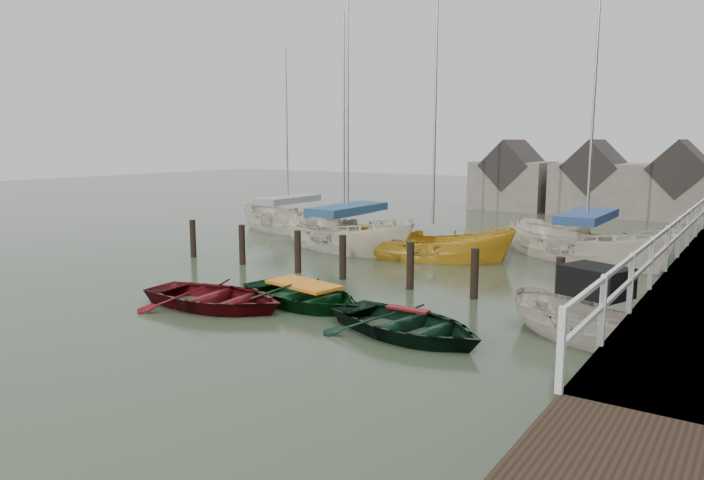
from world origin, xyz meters
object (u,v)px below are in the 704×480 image
Objects in this scene: sailboat_c at (432,258)px; sailboat_a at (344,242)px; rowboat_dkgreen at (407,336)px; motorboat at (591,337)px; sailboat_d at (585,258)px; sailboat_b at (348,248)px; rowboat_green at (304,305)px; rowboat_red at (216,308)px; sailboat_e at (288,229)px.

sailboat_a is at bearing 62.78° from sailboat_c.
motorboat is (3.50, 1.84, 0.11)m from rowboat_dkgreen.
sailboat_d reaches higher than rowboat_dkgreen.
sailboat_c is (4.69, -1.03, -0.05)m from sailboat_a.
rowboat_dkgreen is 12.89m from sailboat_a.
rowboat_green is at bearing -138.46° from sailboat_b.
rowboat_green is 7.93m from sailboat_c.
rowboat_dkgreen is 11.54m from sailboat_d.
sailboat_b is at bearing 7.49° from rowboat_red.
rowboat_red is at bearing 109.87° from rowboat_dkgreen.
rowboat_dkgreen is at bearing -88.25° from rowboat_red.
motorboat is 9.98m from sailboat_d.
rowboat_green is at bearing -178.09° from sailboat_d.
rowboat_red is 1.03× the size of rowboat_green.
sailboat_e reaches higher than rowboat_green.
rowboat_dkgreen is (3.55, -0.78, 0.00)m from rowboat_green.
sailboat_d is (-2.49, 9.66, -0.05)m from motorboat.
sailboat_b is at bearing 53.40° from rowboat_dkgreen.
sailboat_a is (-8.45, 9.73, 0.07)m from rowboat_dkgreen.
motorboat is 14.33m from sailboat_a.
rowboat_dkgreen is at bearing -114.47° from sailboat_e.
sailboat_d is at bearing -67.27° from sailboat_a.
sailboat_b reaches higher than sailboat_a.
rowboat_red is 2.29m from rowboat_green.
sailboat_d reaches higher than rowboat_green.
rowboat_green is at bearing 166.79° from sailboat_c.
motorboat reaches higher than rowboat_dkgreen.
motorboat is at bearing -106.82° from sailboat_b.
rowboat_green is 0.35× the size of sailboat_c.
motorboat is 0.44× the size of sailboat_e.
rowboat_red is at bearing -151.95° from sailboat_b.
rowboat_dkgreen is at bearing 138.32° from motorboat.
rowboat_red is 9.55m from sailboat_b.
sailboat_d is at bearing -33.09° from rowboat_red.
rowboat_green is 7.13m from motorboat.
sailboat_a is 1.07× the size of sailboat_e.
rowboat_red is at bearing 140.31° from rowboat_green.
rowboat_red is 10.90m from sailboat_a.
sailboat_a reaches higher than motorboat.
rowboat_green is at bearing -139.12° from sailboat_a.
motorboat is 9.99m from sailboat_c.
sailboat_a is 0.94× the size of sailboat_c.
rowboat_dkgreen is (5.30, 0.70, 0.00)m from rowboat_red.
rowboat_green is 11.65m from sailboat_d.
rowboat_dkgreen is at bearing -92.04° from rowboat_green.
sailboat_c is (-7.26, 6.86, -0.09)m from motorboat.
rowboat_red is at bearing 177.57° from sailboat_d.
sailboat_c reaches higher than rowboat_dkgreen.
sailboat_a is 4.71m from sailboat_e.
rowboat_red is 13.73m from sailboat_d.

